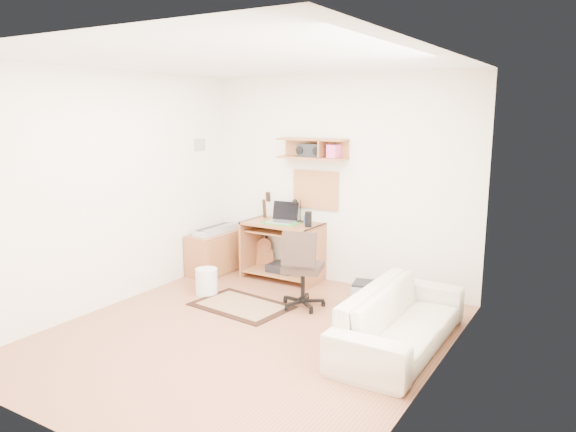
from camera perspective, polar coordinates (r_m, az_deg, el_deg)
The scene contains 22 objects.
floor at distance 5.44m, azimuth -4.50°, elevation -12.46°, with size 3.60×4.00×0.01m, color #A86846.
ceiling at distance 5.01m, azimuth -4.96°, elevation 16.09°, with size 3.60×4.00×0.01m, color white.
back_wall at distance 6.77m, azimuth 5.30°, elevation 3.69°, with size 3.60×0.01×2.60m, color white.
left_wall at distance 6.28m, azimuth -18.19°, elevation 2.62°, with size 0.01×4.00×2.60m, color white.
right_wall at distance 4.28m, azimuth 15.28°, elevation -0.97°, with size 0.01×4.00×2.60m, color white.
wall_shelf at distance 6.75m, azimuth 2.56°, elevation 7.12°, with size 0.90×0.25×0.26m, color #A4623A.
cork_board at distance 6.90m, azimuth 2.95°, elevation 2.78°, with size 0.64×0.03×0.49m, color tan.
wall_photo at distance 7.29m, azimuth -9.29°, elevation 7.44°, with size 0.02×0.20×0.15m, color #4C8CBF.
desk at distance 7.01m, azimuth -0.59°, elevation -3.71°, with size 1.00×0.55×0.75m, color #A4623A, non-canonical shape.
laptop at distance 6.88m, azimuth -0.65°, elevation 0.34°, with size 0.35×0.35×0.27m, color silver, non-canonical shape.
speaker at distance 6.66m, azimuth 2.16°, elevation -0.34°, with size 0.09×0.09×0.19m, color black.
desk_lamp at distance 6.92m, azimuth 1.31°, elevation 0.56°, with size 0.10×0.10×0.30m, color black, non-canonical shape.
pencil_cup at distance 6.85m, azimuth 1.97°, elevation -0.38°, with size 0.08×0.08×0.11m, color #334E99.
boombox at distance 6.76m, azimuth 2.41°, elevation 6.96°, with size 0.32×0.15×0.16m, color black.
rug at distance 6.18m, azimuth -4.95°, elevation -9.38°, with size 1.06×0.71×0.01m, color tan.
task_chair at distance 6.00m, azimuth 1.58°, elevation -5.47°, with size 0.47×0.47×0.91m, color #31241D, non-canonical shape.
cabinet at distance 7.42m, azimuth -7.47°, elevation -3.76°, with size 0.40×0.90×0.55m, color #A4623A.
music_keyboard at distance 7.35m, azimuth -7.53°, elevation -1.44°, with size 0.23×0.74×0.07m, color #B2B5BA.
guitar at distance 7.28m, azimuth -2.59°, elevation -1.76°, with size 0.29×0.18×1.10m, color #B16136, non-canonical shape.
waste_basket at distance 6.57m, azimuth -8.60°, elevation -6.84°, with size 0.26×0.26×0.31m, color white.
printer at distance 6.54m, azimuth 8.60°, elevation -7.59°, with size 0.40×0.31×0.15m, color #A5A8AA.
sofa at distance 5.16m, azimuth 11.87°, elevation -9.61°, with size 1.85×0.54×0.72m, color beige.
Camera 1 is at (2.93, -4.03, 2.16)m, focal length 33.66 mm.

